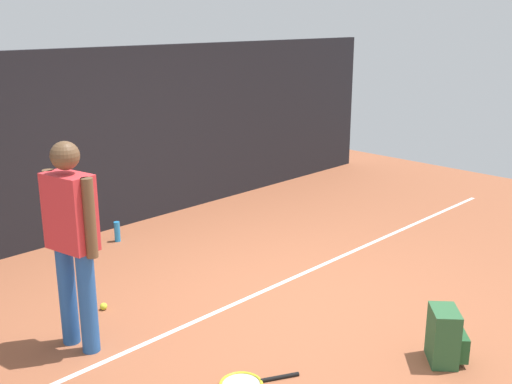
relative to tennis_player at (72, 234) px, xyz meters
The scene contains 8 objects.
ground_plane 2.11m from the tennis_player, 20.57° to the right, with size 12.00×12.00×0.00m, color #9E5638.
back_fence 2.93m from the tennis_player, 53.04° to the left, with size 10.00×0.10×2.24m, color black.
court_line 2.04m from the tennis_player, 10.93° to the right, with size 9.00×0.05×0.00m, color white.
tennis_player is the anchor object (origin of this frame).
tennis_racket 1.74m from the tennis_player, 67.70° to the right, with size 0.63×0.44×0.03m.
backpack 2.99m from the tennis_player, 49.84° to the right, with size 0.38×0.38×0.44m.
tennis_ball_near_player 1.13m from the tennis_player, 42.37° to the left, with size 0.07×0.07×0.07m, color #CCE033.
water_bottle 2.57m from the tennis_player, 50.17° to the left, with size 0.07×0.07×0.24m, color #268CD8.
Camera 1 is at (-3.91, -3.46, 2.59)m, focal length 42.76 mm.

